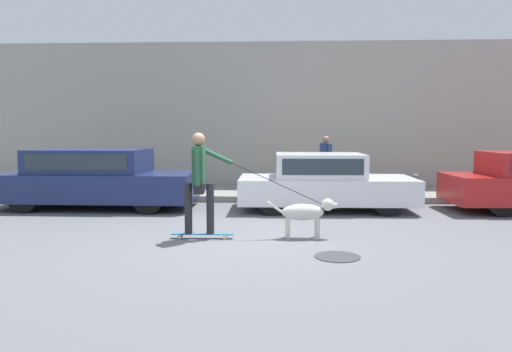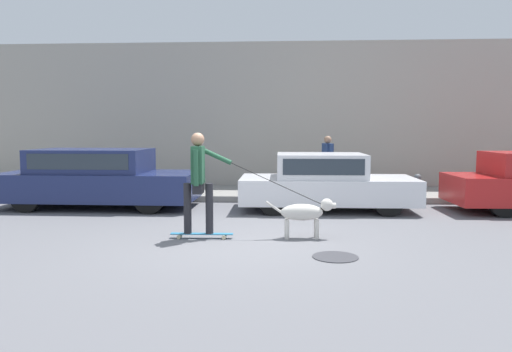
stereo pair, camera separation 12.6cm
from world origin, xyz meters
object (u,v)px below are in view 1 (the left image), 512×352
at_px(dog, 306,212).
at_px(fire_hydrant, 415,189).
at_px(parked_car_1, 324,183).
at_px(parked_car_0, 96,179).
at_px(pedestrian_with_bag, 326,162).
at_px(skateboarder, 200,178).

xyz_separation_m(dog, fire_hydrant, (2.81, 3.76, -0.03)).
bearing_deg(parked_car_1, parked_car_0, 179.26).
relative_size(parked_car_1, pedestrian_with_bag, 2.62).
distance_m(dog, fire_hydrant, 4.70).
relative_size(dog, pedestrian_with_bag, 0.79).
relative_size(dog, skateboarder, 0.45).
distance_m(parked_car_0, parked_car_1, 5.29).
height_order(parked_car_0, pedestrian_with_bag, pedestrian_with_bag).
distance_m(parked_car_1, fire_hydrant, 2.38).
distance_m(parked_car_0, dog, 5.62).
bearing_deg(fire_hydrant, dog, -126.76).
height_order(parked_car_0, parked_car_1, parked_car_0).
xyz_separation_m(parked_car_0, parked_car_1, (5.29, -0.00, -0.06)).
xyz_separation_m(parked_car_1, pedestrian_with_bag, (0.19, 1.82, 0.37)).
relative_size(parked_car_1, skateboarder, 1.50).
bearing_deg(parked_car_1, pedestrian_with_bag, 83.16).
bearing_deg(parked_car_0, fire_hydrant, 6.13).
relative_size(parked_car_0, dog, 3.79).
distance_m(parked_car_1, pedestrian_with_bag, 1.86).
distance_m(parked_car_0, skateboarder, 4.33).
distance_m(parked_car_0, pedestrian_with_bag, 5.79).
bearing_deg(pedestrian_with_bag, dog, 65.41).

